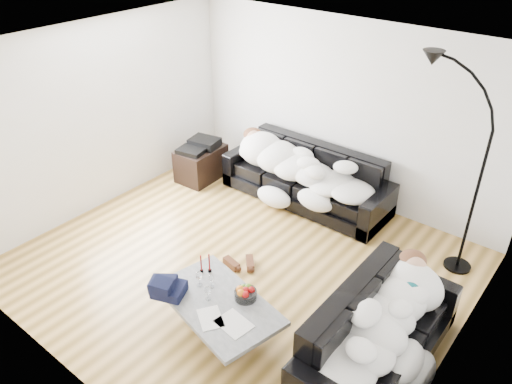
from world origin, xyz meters
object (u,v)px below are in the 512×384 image
Objects in this scene: sleeper_back at (305,164)px; floor_lamp at (477,189)px; wine_glass_b at (199,279)px; sleeper_right at (383,315)px; coffee_table at (219,316)px; sofa_right at (379,333)px; candle_right at (209,263)px; wine_glass_a at (211,281)px; wine_glass_c at (208,293)px; fruit_bowl at (246,293)px; av_cabinet at (201,163)px; stereo at (200,145)px; shoes at (240,263)px; candle_left at (201,264)px; sofa_back at (306,176)px.

sleeper_back is 0.95× the size of floor_lamp.
sleeper_right is at bearing 17.67° from wine_glass_b.
sofa_right is at bearing 23.19° from coffee_table.
candle_right is 0.10× the size of floor_lamp.
wine_glass_a is 0.93× the size of wine_glass_c.
coffee_table is 0.39m from fruit_bowl.
wine_glass_a is at bearing -46.45° from av_cabinet.
sleeper_right is 10.18× the size of wine_glass_c.
floor_lamp is at bearing 53.02° from wine_glass_b.
wine_glass_c is 0.22× the size of av_cabinet.
wine_glass_c is 0.08× the size of floor_lamp.
sleeper_right is 10.98× the size of wine_glass_a.
stereo is at bearing 136.15° from candle_right.
shoes is (-0.68, 0.71, -0.41)m from fruit_bowl.
sleeper_right is 4.21m from stereo.
sofa_right is 11.87× the size of wine_glass_c.
candle_left is at bearing -83.26° from sleeper_back.
candle_right is 0.53× the size of stereo.
wine_glass_a reaches higher than av_cabinet.
sofa_right is (2.21, -2.07, -0.01)m from sofa_back.
fruit_bowl is 1.00× the size of candle_right.
sleeper_back reaches higher than stereo.
fruit_bowl is 3.30m from stereo.
candle_left is at bearing -62.81° from shoes.
fruit_bowl is 0.40m from wine_glass_a.
wine_glass_a is 0.13m from wine_glass_b.
fruit_bowl is 0.64m from candle_left.
wine_glass_c is (-0.11, -0.04, 0.28)m from coffee_table.
floor_lamp is (2.04, 2.35, 0.61)m from candle_left.
wine_glass_b is (-1.79, -0.57, 0.08)m from sofa_right.
wine_glass_a is 0.67× the size of candle_right.
sleeper_right is at bearing 10.33° from candle_right.
stereo reaches higher than wine_glass_b.
coffee_table is 5.77× the size of candle_right.
coffee_table is 3.03× the size of stereo.
coffee_table is at bearing 19.07° from wine_glass_c.
floor_lamp is at bearing 49.11° from candle_left.
sleeper_right is at bearing 11.69° from candle_left.
candle_left is 0.50× the size of stereo.
floor_lamp is (4.00, 0.35, 0.85)m from av_cabinet.
sofa_right is 1.75m from wine_glass_a.
sleeper_back is 1.73m from stereo.
sofa_right reaches higher than shoes.
av_cabinet is 4.10m from floor_lamp.
sleeper_back is at bearing 105.64° from coffee_table.
av_cabinet is (-2.31, 2.28, -0.21)m from wine_glass_c.
av_cabinet is (-2.21, 2.12, -0.21)m from wine_glass_a.
sleeper_back is 2.44m from candle_left.
sofa_back is 1.82m from shoes.
av_cabinet is at bearing -164.68° from sofa_back.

